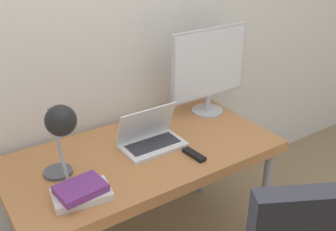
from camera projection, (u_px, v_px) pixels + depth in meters
wall_back at (99, 21)px, 2.07m from camera, size 8.00×0.05×2.60m
desk at (143, 161)px, 2.05m from camera, size 1.40×0.71×0.71m
laptop at (151, 138)px, 2.05m from camera, size 0.32×0.21×0.21m
monitor at (209, 67)px, 2.31m from camera, size 0.53×0.19×0.52m
desk_lamp at (60, 128)px, 1.60m from camera, size 0.13×0.28×0.41m
book_stack at (81, 192)px, 1.66m from camera, size 0.26×0.19×0.07m
tv_remote at (194, 155)px, 1.97m from camera, size 0.05×0.14×0.02m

